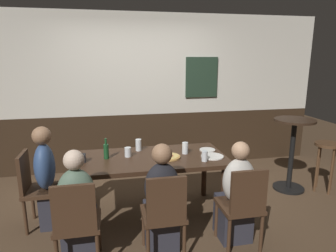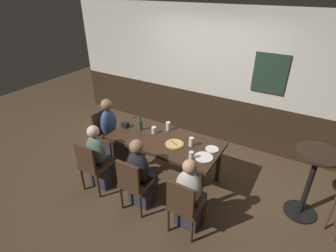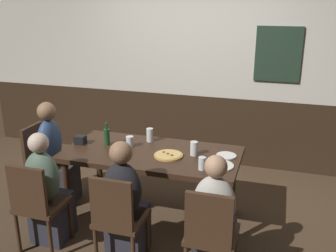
{
  "view_description": "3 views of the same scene",
  "coord_description": "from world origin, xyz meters",
  "views": [
    {
      "loc": [
        -0.46,
        -3.28,
        1.89
      ],
      "look_at": [
        0.22,
        0.08,
        1.09
      ],
      "focal_mm": 31.4,
      "sensor_mm": 36.0,
      "label": 1
    },
    {
      "loc": [
        1.82,
        -2.99,
        2.92
      ],
      "look_at": [
        -0.01,
        0.09,
        0.94
      ],
      "focal_mm": 27.85,
      "sensor_mm": 36.0,
      "label": 2
    },
    {
      "loc": [
        1.22,
        -3.38,
        2.22
      ],
      "look_at": [
        0.15,
        0.07,
        1.01
      ],
      "focal_mm": 40.82,
      "sensor_mm": 36.0,
      "label": 3
    }
  ],
  "objects": [
    {
      "name": "wall_back",
      "position": [
        0.01,
        1.65,
        1.3
      ],
      "size": [
        6.4,
        0.13,
        2.6
      ],
      "color": "#332316",
      "rests_on": "ground_plane"
    },
    {
      "name": "plate_white_large",
      "position": [
        0.72,
        -0.14,
        0.75
      ],
      "size": [
        0.27,
        0.27,
        0.01
      ],
      "primitive_type": "cylinder",
      "color": "white",
      "rests_on": "dining_table"
    },
    {
      "name": "tumbler_water",
      "position": [
        0.58,
        -0.26,
        0.79
      ],
      "size": [
        0.07,
        0.07,
        0.12
      ],
      "color": "silver",
      "rests_on": "dining_table"
    },
    {
      "name": "ground_plane",
      "position": [
        0.0,
        0.0,
        0.0
      ],
      "size": [
        12.0,
        12.0,
        0.0
      ],
      "primitive_type": "plane",
      "color": "#4C3826"
    },
    {
      "name": "pint_glass_stout",
      "position": [
        -0.26,
        0.07,
        0.79
      ],
      "size": [
        0.08,
        0.08,
        0.11
      ],
      "color": "silver",
      "rests_on": "dining_table"
    },
    {
      "name": "beer_bottle_green",
      "position": [
        -0.52,
        0.05,
        0.84
      ],
      "size": [
        0.06,
        0.06,
        0.24
      ],
      "color": "#194723",
      "rests_on": "dining_table"
    },
    {
      "name": "chair_right_near",
      "position": [
        0.78,
        -0.85,
        0.5
      ],
      "size": [
        0.4,
        0.4,
        0.88
      ],
      "color": "#422B1C",
      "rests_on": "ground_plane"
    },
    {
      "name": "bar_stool",
      "position": [
        2.53,
        0.15,
        0.56
      ],
      "size": [
        0.34,
        0.34,
        0.72
      ],
      "color": "#513521",
      "rests_on": "ground_plane"
    },
    {
      "name": "condiment_caddy",
      "position": [
        -0.8,
        -0.01,
        0.79
      ],
      "size": [
        0.11,
        0.09,
        0.09
      ],
      "primitive_type": "cube",
      "color": "black",
      "rests_on": "dining_table"
    },
    {
      "name": "plate_white_small",
      "position": [
        0.74,
        0.11,
        0.75
      ],
      "size": [
        0.2,
        0.2,
        0.01
      ],
      "primitive_type": "cylinder",
      "color": "white",
      "rests_on": "dining_table"
    },
    {
      "name": "pizza",
      "position": [
        0.2,
        -0.06,
        0.75
      ],
      "size": [
        0.29,
        0.29,
        0.03
      ],
      "color": "tan",
      "rests_on": "dining_table"
    },
    {
      "name": "person_head_west",
      "position": [
        -1.15,
        0.0,
        0.5
      ],
      "size": [
        0.37,
        0.34,
        1.17
      ],
      "color": "#2D2D38",
      "rests_on": "ground_plane"
    },
    {
      "name": "person_right_near",
      "position": [
        0.78,
        -0.69,
        0.46
      ],
      "size": [
        0.34,
        0.37,
        1.09
      ],
      "color": "#2D2D38",
      "rests_on": "ground_plane"
    },
    {
      "name": "person_mid_near",
      "position": [
        0.0,
        -0.69,
        0.47
      ],
      "size": [
        0.34,
        0.37,
        1.12
      ],
      "color": "#2D2D38",
      "rests_on": "ground_plane"
    },
    {
      "name": "person_left_near",
      "position": [
        -0.78,
        -0.69,
        0.46
      ],
      "size": [
        0.34,
        0.37,
        1.11
      ],
      "color": "#2D2D38",
      "rests_on": "ground_plane"
    },
    {
      "name": "dining_table",
      "position": [
        0.0,
        0.0,
        0.66
      ],
      "size": [
        1.78,
        0.87,
        0.74
      ],
      "color": "#382316",
      "rests_on": "ground_plane"
    },
    {
      "name": "chair_left_near",
      "position": [
        -0.78,
        -0.85,
        0.5
      ],
      "size": [
        0.4,
        0.4,
        0.88
      ],
      "color": "#422B1C",
      "rests_on": "ground_plane"
    },
    {
      "name": "side_bar_table",
      "position": [
        2.08,
        0.3,
        0.62
      ],
      "size": [
        0.56,
        0.56,
        1.05
      ],
      "color": "black",
      "rests_on": "ground_plane"
    },
    {
      "name": "pint_glass_pale",
      "position": [
        -0.12,
        0.28,
        0.8
      ],
      "size": [
        0.07,
        0.07,
        0.15
      ],
      "color": "silver",
      "rests_on": "dining_table"
    },
    {
      "name": "chair_head_west",
      "position": [
        -1.31,
        0.0,
        0.5
      ],
      "size": [
        0.4,
        0.4,
        0.88
      ],
      "color": "#422B1C",
      "rests_on": "ground_plane"
    },
    {
      "name": "pint_glass_amber",
      "position": [
        0.43,
        0.04,
        0.8
      ],
      "size": [
        0.07,
        0.07,
        0.14
      ],
      "color": "silver",
      "rests_on": "dining_table"
    },
    {
      "name": "chair_mid_near",
      "position": [
        0.0,
        -0.85,
        0.5
      ],
      "size": [
        0.4,
        0.4,
        0.88
      ],
      "color": "#422B1C",
      "rests_on": "ground_plane"
    }
  ]
}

